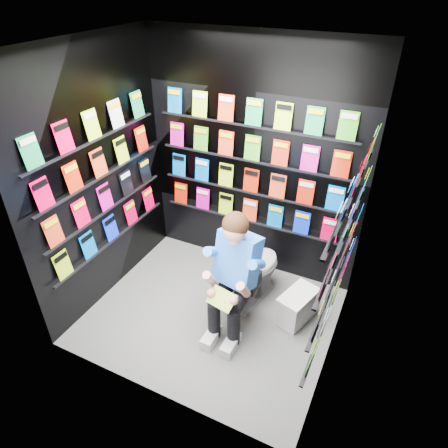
% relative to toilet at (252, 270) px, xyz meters
% --- Properties ---
extents(floor, '(2.40, 2.40, 0.00)m').
position_rel_toilet_xyz_m(floor, '(-0.26, -0.45, -0.37)').
color(floor, '#5E5E5B').
rests_on(floor, ground).
extents(ceiling, '(2.40, 2.40, 0.00)m').
position_rel_toilet_xyz_m(ceiling, '(-0.26, -0.45, 2.23)').
color(ceiling, white).
rests_on(ceiling, floor).
extents(wall_back, '(2.40, 0.04, 2.60)m').
position_rel_toilet_xyz_m(wall_back, '(-0.26, 0.55, 0.93)').
color(wall_back, black).
rests_on(wall_back, floor).
extents(wall_front, '(2.40, 0.04, 2.60)m').
position_rel_toilet_xyz_m(wall_front, '(-0.26, -1.45, 0.93)').
color(wall_front, black).
rests_on(wall_front, floor).
extents(wall_left, '(0.04, 2.00, 2.60)m').
position_rel_toilet_xyz_m(wall_left, '(-1.46, -0.45, 0.93)').
color(wall_left, black).
rests_on(wall_left, floor).
extents(wall_right, '(0.04, 2.00, 2.60)m').
position_rel_toilet_xyz_m(wall_right, '(0.94, -0.45, 0.93)').
color(wall_right, black).
rests_on(wall_right, floor).
extents(comics_back, '(2.10, 0.06, 1.37)m').
position_rel_toilet_xyz_m(comics_back, '(-0.26, 0.52, 0.94)').
color(comics_back, '#E1003C').
rests_on(comics_back, wall_back).
extents(comics_left, '(0.06, 1.70, 1.37)m').
position_rel_toilet_xyz_m(comics_left, '(-1.43, -0.45, 0.94)').
color(comics_left, '#E1003C').
rests_on(comics_left, wall_left).
extents(comics_right, '(0.06, 1.70, 1.37)m').
position_rel_toilet_xyz_m(comics_right, '(0.91, -0.45, 0.94)').
color(comics_right, '#E1003C').
rests_on(comics_right, wall_right).
extents(toilet, '(0.56, 0.82, 0.73)m').
position_rel_toilet_xyz_m(toilet, '(0.00, 0.00, 0.00)').
color(toilet, white).
rests_on(toilet, floor).
extents(longbox, '(0.34, 0.46, 0.31)m').
position_rel_toilet_xyz_m(longbox, '(0.55, -0.12, -0.21)').
color(longbox, white).
rests_on(longbox, floor).
extents(longbox_lid, '(0.36, 0.49, 0.03)m').
position_rel_toilet_xyz_m(longbox_lid, '(0.55, -0.12, -0.04)').
color(longbox_lid, white).
rests_on(longbox_lid, longbox).
extents(reader, '(0.67, 0.87, 1.43)m').
position_rel_toilet_xyz_m(reader, '(0.00, -0.38, 0.41)').
color(reader, blue).
rests_on(reader, toilet).
extents(held_comic, '(0.28, 0.20, 0.11)m').
position_rel_toilet_xyz_m(held_comic, '(0.00, -0.73, 0.21)').
color(held_comic, green).
rests_on(held_comic, reader).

